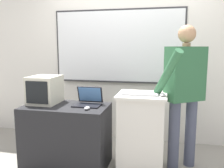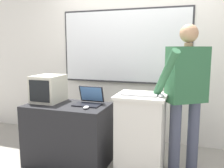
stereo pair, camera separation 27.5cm
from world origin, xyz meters
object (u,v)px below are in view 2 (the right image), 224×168
at_px(computer_mouse_by_keyboard, 161,96).
at_px(crt_monitor, 48,89).
at_px(person_presenter, 186,89).
at_px(wireless_keyboard, 139,95).
at_px(side_desk, 68,134).
at_px(lectern_podium, 141,134).
at_px(computer_mouse_by_laptop, 86,107).
at_px(laptop, 89,99).

relative_size(computer_mouse_by_keyboard, crt_monitor, 0.25).
height_order(person_presenter, wireless_keyboard, person_presenter).
bearing_deg(wireless_keyboard, side_desk, -179.73).
distance_m(lectern_podium, person_presenter, 0.73).
xyz_separation_m(wireless_keyboard, computer_mouse_by_laptop, (-0.58, -0.13, -0.16)).
bearing_deg(laptop, computer_mouse_by_laptop, -76.16).
bearing_deg(crt_monitor, person_presenter, 6.28).
bearing_deg(crt_monitor, laptop, 2.38).
relative_size(person_presenter, wireless_keyboard, 4.31).
xyz_separation_m(person_presenter, crt_monitor, (-1.67, -0.18, -0.06)).
distance_m(side_desk, laptop, 0.52).
xyz_separation_m(lectern_podium, computer_mouse_by_laptop, (-0.59, -0.19, 0.31)).
height_order(lectern_podium, computer_mouse_by_keyboard, computer_mouse_by_keyboard).
relative_size(side_desk, laptop, 3.16).
bearing_deg(laptop, person_presenter, 8.20).
relative_size(side_desk, computer_mouse_by_keyboard, 10.03).
xyz_separation_m(lectern_podium, crt_monitor, (-1.20, 0.00, 0.46)).
bearing_deg(computer_mouse_by_keyboard, side_desk, 179.25).
bearing_deg(side_desk, computer_mouse_by_laptop, -21.71).
bearing_deg(person_presenter, side_desk, 156.17).
relative_size(laptop, computer_mouse_by_laptop, 3.18).
xyz_separation_m(computer_mouse_by_laptop, computer_mouse_by_keyboard, (0.82, 0.11, 0.17)).
bearing_deg(side_desk, lectern_podium, 4.34).
xyz_separation_m(side_desk, wireless_keyboard, (0.88, 0.00, 0.55)).
relative_size(lectern_podium, side_desk, 0.92).
bearing_deg(computer_mouse_by_laptop, computer_mouse_by_keyboard, 7.46).
bearing_deg(lectern_podium, crt_monitor, 179.89).
height_order(person_presenter, computer_mouse_by_keyboard, person_presenter).
xyz_separation_m(side_desk, computer_mouse_by_keyboard, (1.12, -0.01, 0.56)).
relative_size(lectern_podium, wireless_keyboard, 2.35).
xyz_separation_m(person_presenter, computer_mouse_by_laptop, (-1.06, -0.38, -0.21)).
bearing_deg(side_desk, person_presenter, 10.52).
relative_size(person_presenter, computer_mouse_by_keyboard, 16.95).
xyz_separation_m(wireless_keyboard, crt_monitor, (-1.19, 0.07, -0.01)).
xyz_separation_m(lectern_podium, computer_mouse_by_keyboard, (0.23, -0.08, 0.48)).
bearing_deg(laptop, crt_monitor, -177.62).
bearing_deg(lectern_podium, wireless_keyboard, -103.01).
bearing_deg(laptop, lectern_podium, -2.24).
bearing_deg(computer_mouse_by_keyboard, computer_mouse_by_laptop, -172.54).
xyz_separation_m(person_presenter, wireless_keyboard, (-0.49, -0.25, -0.05)).
height_order(lectern_podium, laptop, laptop).
bearing_deg(computer_mouse_by_laptop, crt_monitor, 162.47).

